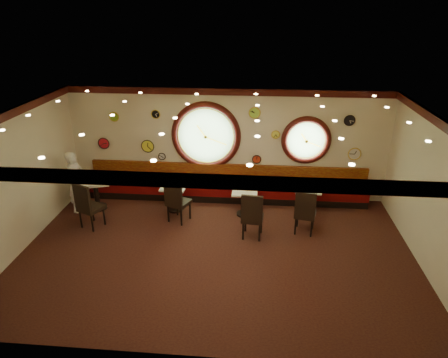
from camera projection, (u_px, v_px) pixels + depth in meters
floor at (217, 252)px, 9.23m from camera, size 9.00×6.00×0.00m
ceiling at (215, 117)px, 7.95m from camera, size 9.00×6.00×0.02m
wall_back at (227, 145)px, 11.33m from camera, size 9.00×0.02×3.20m
wall_front at (194, 276)px, 5.85m from camera, size 9.00×0.02×3.20m
wall_left at (17, 182)px, 8.95m from camera, size 0.02×6.00×3.20m
wall_right at (433, 198)px, 8.23m from camera, size 0.02×6.00×3.20m
molding_back at (227, 92)px, 10.67m from camera, size 9.00×0.10×0.18m
molding_front at (192, 181)px, 5.29m from camera, size 9.00×0.10×0.18m
molding_left at (4, 116)px, 8.34m from camera, size 0.10×6.00×0.18m
molding_right at (446, 127)px, 7.63m from camera, size 0.10×6.00×0.18m
banquette_base at (226, 196)px, 11.67m from camera, size 8.00×0.55×0.20m
banquette_seat at (226, 189)px, 11.57m from camera, size 8.00×0.55×0.30m
banquette_back at (227, 173)px, 11.61m from camera, size 8.00×0.10×0.55m
porthole_left_glass at (206, 136)px, 11.27m from camera, size 1.66×0.02×1.66m
porthole_left_frame at (206, 136)px, 11.26m from camera, size 1.98×0.18×1.98m
porthole_left_ring at (206, 136)px, 11.23m from camera, size 1.61×0.03×1.61m
porthole_right_glass at (306, 140)px, 11.07m from camera, size 1.10×0.02×1.10m
porthole_right_frame at (306, 140)px, 11.05m from camera, size 1.38×0.18×1.38m
porthole_right_ring at (306, 141)px, 11.02m from camera, size 1.09×0.03×1.09m
wall_clock_0 at (156, 114)px, 11.11m from camera, size 0.24×0.03×0.24m
wall_clock_1 at (104, 143)px, 11.60m from camera, size 0.32×0.03×0.32m
wall_clock_2 at (276, 135)px, 11.04m from camera, size 0.22×0.03×0.22m
wall_clock_3 at (349, 120)px, 10.70m from camera, size 0.28×0.03×0.28m
wall_clock_4 at (257, 159)px, 11.38m from camera, size 0.24×0.03×0.24m
wall_clock_5 at (148, 146)px, 11.52m from camera, size 0.36×0.03×0.36m
wall_clock_6 at (162, 156)px, 11.60m from camera, size 0.20×0.03×0.20m
wall_clock_7 at (255, 113)px, 10.85m from camera, size 0.30×0.03×0.30m
wall_clock_8 at (114, 117)px, 11.25m from camera, size 0.26×0.03×0.26m
wall_clock_9 at (354, 154)px, 11.07m from camera, size 0.34×0.03×0.34m
table_a at (96, 191)px, 11.00m from camera, size 0.99×0.99×0.86m
table_b at (175, 195)px, 10.93m from camera, size 0.71×0.71×0.74m
table_c at (245, 200)px, 10.68m from camera, size 0.67×0.67×0.73m
table_d at (307, 197)px, 10.79m from camera, size 0.68×0.68×0.75m
chair_a at (87, 203)px, 9.95m from camera, size 0.69×0.69×0.77m
chair_b at (176, 198)px, 10.22m from camera, size 0.69×0.69×0.77m
chair_c at (252, 213)px, 9.50m from camera, size 0.56×0.56×0.75m
chair_d at (305, 210)px, 9.70m from camera, size 0.59×0.59×0.73m
condiment_a_salt at (91, 178)px, 10.90m from camera, size 0.04×0.04×0.11m
condiment_b_salt at (172, 184)px, 10.81m from camera, size 0.03×0.03×0.09m
condiment_c_salt at (243, 188)px, 10.60m from camera, size 0.03×0.03×0.09m
condiment_d_salt at (305, 186)px, 10.68m from camera, size 0.04×0.04×0.10m
condiment_a_pepper at (92, 180)px, 10.78m from camera, size 0.04×0.04×0.10m
condiment_b_pepper at (173, 185)px, 10.76m from camera, size 0.04×0.04×0.11m
condiment_c_pepper at (247, 189)px, 10.51m from camera, size 0.04×0.04×0.11m
condiment_d_pepper at (307, 186)px, 10.66m from camera, size 0.04×0.04×0.10m
condiment_a_bottle at (100, 178)px, 10.85m from camera, size 0.04×0.04×0.14m
condiment_b_bottle at (178, 182)px, 10.85m from camera, size 0.05×0.05×0.14m
condiment_c_bottle at (249, 186)px, 10.65m from camera, size 0.05×0.05×0.15m
condiment_d_bottle at (312, 184)px, 10.72m from camera, size 0.05×0.05×0.16m
waiter at (76, 182)px, 10.79m from camera, size 0.53×0.69×1.71m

